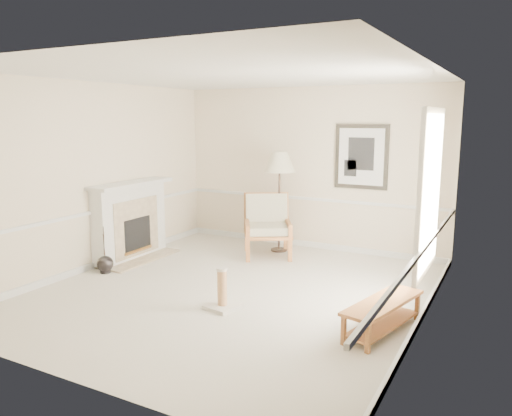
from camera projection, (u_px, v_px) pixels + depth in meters
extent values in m
plane|color=silver|center=(233.00, 291.00, 6.87)|extent=(5.50, 5.50, 0.00)
cube|color=beige|center=(310.00, 169.00, 9.00)|extent=(5.00, 0.04, 2.90)
cube|color=beige|center=(66.00, 226.00, 4.23)|extent=(5.00, 0.04, 2.90)
cube|color=beige|center=(94.00, 177.00, 7.78)|extent=(0.04, 5.50, 2.90)
cube|color=beige|center=(428.00, 202.00, 5.46)|extent=(0.04, 5.50, 2.90)
cube|color=white|center=(231.00, 74.00, 6.36)|extent=(5.00, 5.50, 0.04)
cube|color=white|center=(308.00, 244.00, 9.23)|extent=(4.95, 0.04, 0.10)
cube|color=white|center=(309.00, 199.00, 9.08)|extent=(4.95, 0.04, 0.05)
cube|color=white|center=(430.00, 192.00, 5.81)|extent=(0.03, 1.20, 1.80)
cube|color=white|center=(429.00, 192.00, 5.82)|extent=(0.05, 1.34, 1.94)
cube|color=black|center=(361.00, 157.00, 8.49)|extent=(0.92, 0.04, 1.10)
cube|color=white|center=(361.00, 157.00, 8.47)|extent=(0.78, 0.01, 0.96)
cube|color=black|center=(361.00, 154.00, 8.46)|extent=(0.45, 0.01, 0.55)
cube|color=white|center=(130.00, 222.00, 8.38)|extent=(0.28, 1.50, 1.25)
cube|color=white|center=(131.00, 184.00, 8.24)|extent=(0.46, 1.64, 0.06)
cube|color=#C6B28E|center=(137.00, 227.00, 8.32)|extent=(0.02, 1.05, 0.95)
cube|color=black|center=(138.00, 235.00, 8.34)|extent=(0.02, 0.62, 0.58)
cube|color=#B27D3B|center=(139.00, 250.00, 8.39)|extent=(0.01, 0.66, 0.05)
cube|color=#C6B28E|center=(139.00, 258.00, 8.41)|extent=(0.60, 1.50, 0.03)
sphere|color=black|center=(105.00, 264.00, 7.66)|extent=(0.25, 0.25, 0.25)
cylinder|color=black|center=(105.00, 271.00, 7.68)|extent=(0.16, 0.16, 0.07)
cylinder|color=black|center=(104.00, 243.00, 7.60)|extent=(0.09, 0.07, 0.39)
cylinder|color=black|center=(104.00, 245.00, 7.60)|extent=(0.11, 0.09, 0.32)
cylinder|color=black|center=(104.00, 241.00, 7.59)|extent=(0.05, 0.04, 0.46)
cube|color=#A26734|center=(248.00, 249.00, 8.22)|extent=(0.09, 0.09, 0.43)
cube|color=#A26734|center=(247.00, 239.00, 8.91)|extent=(0.09, 0.09, 0.43)
cube|color=#A26734|center=(290.00, 249.00, 8.25)|extent=(0.09, 0.09, 0.43)
cube|color=#A26734|center=(286.00, 239.00, 8.94)|extent=(0.09, 0.09, 0.43)
cube|color=#A26734|center=(268.00, 234.00, 8.55)|extent=(1.08, 1.08, 0.06)
cube|color=#A26734|center=(266.00, 210.00, 8.84)|extent=(0.77, 0.56, 0.62)
cube|color=#A26734|center=(247.00, 223.00, 8.50)|extent=(0.46, 0.71, 0.06)
cube|color=#A26734|center=(288.00, 223.00, 8.53)|extent=(0.46, 0.71, 0.06)
cube|color=white|center=(268.00, 228.00, 8.53)|extent=(0.99, 0.99, 0.14)
cube|color=white|center=(267.00, 209.00, 8.77)|extent=(0.74, 0.56, 0.55)
cylinder|color=black|center=(279.00, 250.00, 8.96)|extent=(0.29, 0.29, 0.03)
cylinder|color=black|center=(279.00, 205.00, 8.81)|extent=(0.04, 0.04, 1.60)
cone|color=beige|center=(280.00, 162.00, 8.67)|extent=(0.71, 0.71, 0.35)
cube|color=#A26734|center=(383.00, 302.00, 5.51)|extent=(0.67, 1.31, 0.04)
cube|color=#A26734|center=(382.00, 324.00, 5.56)|extent=(0.59, 1.21, 0.03)
cube|color=#A26734|center=(344.00, 330.00, 5.22)|extent=(0.05, 0.05, 0.32)
cube|color=#A26734|center=(368.00, 338.00, 5.03)|extent=(0.05, 0.05, 0.32)
cube|color=#A26734|center=(395.00, 301.00, 6.06)|extent=(0.05, 0.05, 0.32)
cube|color=#A26734|center=(417.00, 307.00, 5.87)|extent=(0.05, 0.05, 0.32)
cube|color=white|center=(222.00, 306.00, 6.25)|extent=(0.43, 0.43, 0.05)
cylinder|color=tan|center=(222.00, 288.00, 6.21)|extent=(0.12, 0.12, 0.44)
cylinder|color=white|center=(222.00, 269.00, 6.16)|extent=(0.14, 0.14, 0.04)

